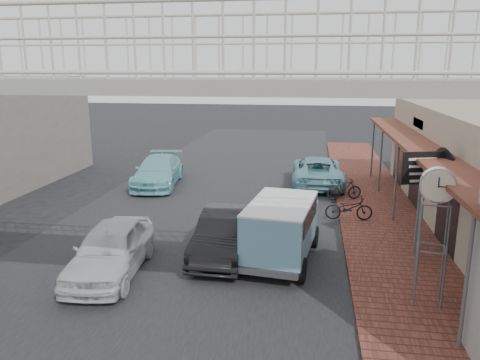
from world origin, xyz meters
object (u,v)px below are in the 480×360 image
(angkot_curb, at_px, (317,171))
(angkot_van, at_px, (282,223))
(motorcycle_near, at_px, (349,208))
(angkot_far, at_px, (158,171))
(motorcycle_far, at_px, (344,189))
(street_clock, at_px, (437,192))
(dark_sedan, at_px, (226,233))
(white_hatchback, at_px, (111,249))
(arrow_sign, at_px, (449,168))

(angkot_curb, distance_m, angkot_van, 9.29)
(motorcycle_near, bearing_deg, angkot_far, 59.86)
(angkot_far, distance_m, angkot_van, 10.30)
(motorcycle_far, bearing_deg, street_clock, 171.39)
(dark_sedan, height_order, motorcycle_near, dark_sedan)
(street_clock, bearing_deg, angkot_far, 145.09)
(angkot_far, bearing_deg, white_hatchback, -85.87)
(angkot_van, height_order, motorcycle_near, angkot_van)
(motorcycle_far, bearing_deg, angkot_far, 61.88)
(dark_sedan, distance_m, motorcycle_near, 5.27)
(white_hatchback, distance_m, angkot_curb, 12.09)
(white_hatchback, relative_size, angkot_van, 1.05)
(dark_sedan, bearing_deg, street_clock, -22.95)
(white_hatchback, height_order, angkot_curb, white_hatchback)
(arrow_sign, bearing_deg, angkot_far, 131.31)
(arrow_sign, bearing_deg, motorcycle_far, 98.19)
(arrow_sign, bearing_deg, motorcycle_near, 115.44)
(white_hatchback, relative_size, arrow_sign, 1.29)
(dark_sedan, distance_m, angkot_far, 9.17)
(angkot_curb, height_order, angkot_van, angkot_van)
(dark_sedan, xyz_separation_m, angkot_far, (-4.71, 7.87, 0.00))
(motorcycle_near, distance_m, street_clock, 6.48)
(white_hatchback, bearing_deg, motorcycle_far, 45.28)
(white_hatchback, height_order, motorcycle_near, white_hatchback)
(angkot_curb, relative_size, motorcycle_near, 2.98)
(angkot_curb, bearing_deg, angkot_far, 7.06)
(angkot_van, bearing_deg, angkot_far, 135.57)
(arrow_sign, bearing_deg, street_clock, -125.00)
(motorcycle_near, height_order, motorcycle_far, motorcycle_far)
(angkot_curb, bearing_deg, street_clock, 100.72)
(white_hatchback, bearing_deg, street_clock, -9.25)
(angkot_far, xyz_separation_m, street_clock, (9.90, -10.16, 2.07))
(motorcycle_far, height_order, street_clock, street_clock)
(motorcycle_far, bearing_deg, dark_sedan, 131.18)
(angkot_curb, height_order, angkot_far, angkot_curb)
(arrow_sign, bearing_deg, angkot_curb, 97.49)
(dark_sedan, relative_size, arrow_sign, 1.30)
(dark_sedan, relative_size, angkot_curb, 0.82)
(white_hatchback, xyz_separation_m, motorcycle_far, (6.60, 8.08, -0.15))
(dark_sedan, relative_size, street_clock, 1.28)
(motorcycle_near, xyz_separation_m, street_clock, (1.39, -5.93, 2.21))
(dark_sedan, xyz_separation_m, street_clock, (5.19, -2.29, 2.08))
(angkot_far, relative_size, motorcycle_far, 3.18)
(angkot_van, distance_m, motorcycle_near, 4.45)
(motorcycle_near, xyz_separation_m, motorcycle_far, (0.00, 2.67, 0.00))
(street_clock, distance_m, arrow_sign, 3.33)
(dark_sedan, distance_m, street_clock, 6.04)
(angkot_curb, xyz_separation_m, angkot_far, (-7.41, -1.14, -0.01))
(dark_sedan, height_order, angkot_van, angkot_van)
(white_hatchback, distance_m, motorcycle_near, 8.53)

